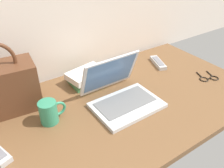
# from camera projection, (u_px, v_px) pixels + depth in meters

# --- Properties ---
(desk) EXTENTS (1.60, 0.76, 0.03)m
(desk) POSITION_uv_depth(u_px,v_px,m) (103.00, 112.00, 1.07)
(desk) COLOR brown
(desk) RESTS_ON ground
(laptop) EXTENTS (0.31, 0.30, 0.21)m
(laptop) POSITION_uv_depth(u_px,v_px,m) (121.00, 94.00, 1.09)
(laptop) COLOR silver
(laptop) RESTS_ON desk
(coffee_mug) EXTENTS (0.12, 0.08, 0.10)m
(coffee_mug) POSITION_uv_depth(u_px,v_px,m) (49.00, 112.00, 0.97)
(coffee_mug) COLOR #338C66
(coffee_mug) RESTS_ON desk
(remote_control_near) EXTENTS (0.10, 0.17, 0.02)m
(remote_control_near) POSITION_uv_depth(u_px,v_px,m) (158.00, 63.00, 1.42)
(remote_control_near) COLOR #B7B7B7
(remote_control_near) RESTS_ON desk
(eyeglasses) EXTENTS (0.12, 0.13, 0.01)m
(eyeglasses) POSITION_uv_depth(u_px,v_px,m) (209.00, 78.00, 1.29)
(eyeglasses) COLOR black
(eyeglasses) RESTS_ON desk
(handbag) EXTENTS (0.31, 0.19, 0.33)m
(handbag) POSITION_uv_depth(u_px,v_px,m) (2.00, 88.00, 1.00)
(handbag) COLOR #59331E
(handbag) RESTS_ON desk
(book_stack) EXTENTS (0.22, 0.16, 0.07)m
(book_stack) POSITION_uv_depth(u_px,v_px,m) (87.00, 77.00, 1.24)
(book_stack) COLOR #3F7F4C
(book_stack) RESTS_ON desk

